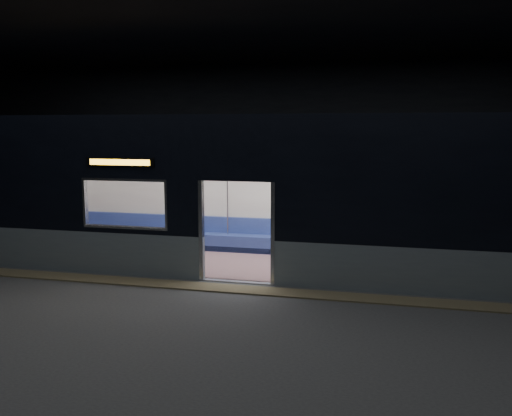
% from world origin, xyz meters
% --- Properties ---
extents(station_floor, '(24.00, 14.00, 0.01)m').
position_xyz_m(station_floor, '(0.00, 0.00, -0.01)').
color(station_floor, '#47494C').
rests_on(station_floor, ground).
extents(station_envelope, '(24.00, 14.00, 5.00)m').
position_xyz_m(station_envelope, '(0.00, 0.00, 3.66)').
color(station_envelope, black).
rests_on(station_envelope, station_floor).
extents(tactile_strip, '(22.80, 0.50, 0.03)m').
position_xyz_m(tactile_strip, '(0.00, 0.55, 0.01)').
color(tactile_strip, '#8C7F59').
rests_on(tactile_strip, station_floor).
extents(metro_car, '(18.00, 3.04, 3.35)m').
position_xyz_m(metro_car, '(-0.00, 2.54, 1.85)').
color(metro_car, '#83949C').
rests_on(metro_car, station_floor).
extents(passenger, '(0.44, 0.75, 1.45)m').
position_xyz_m(passenger, '(3.65, 3.55, 0.83)').
color(passenger, black).
rests_on(passenger, metro_car).
extents(handbag, '(0.36, 0.33, 0.16)m').
position_xyz_m(handbag, '(3.63, 3.30, 0.70)').
color(handbag, black).
rests_on(handbag, passenger).
extents(transit_map, '(0.96, 0.03, 0.63)m').
position_xyz_m(transit_map, '(2.16, 3.85, 1.46)').
color(transit_map, white).
rests_on(transit_map, metro_car).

